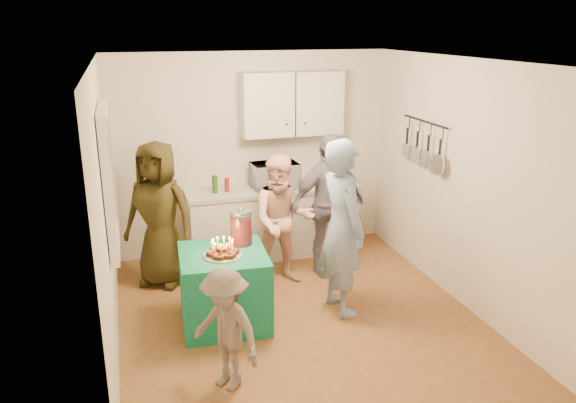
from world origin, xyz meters
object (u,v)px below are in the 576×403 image
object	(u,v)px
punch_jar	(241,228)
man_birthday	(342,228)
microwave	(275,175)
woman_back_right	(328,205)
woman_back_center	(282,221)
counter	(273,223)
party_table	(224,288)
woman_back_left	(159,214)
child_near_left	(226,330)

from	to	relation	value
punch_jar	man_birthday	size ratio (longest dim) A/B	0.18
microwave	woman_back_right	bearing A→B (deg)	-61.68
woman_back_center	counter	bearing A→B (deg)	91.14
party_table	microwave	bearing A→B (deg)	58.86
counter	party_table	distance (m)	1.86
woman_back_left	woman_back_center	xyz separation A→B (m)	(1.35, -0.40, -0.08)
woman_back_left	child_near_left	xyz separation A→B (m)	(0.35, -2.19, -0.31)
microwave	woman_back_center	world-z (taller)	woman_back_center
counter	woman_back_center	distance (m)	0.94
woman_back_right	child_near_left	xyz separation A→B (m)	(-1.60, -1.93, -0.32)
counter	woman_back_right	xyz separation A→B (m)	(0.48, -0.73, 0.43)
punch_jar	woman_back_center	size ratio (longest dim) A/B	0.22
microwave	party_table	size ratio (longest dim) A/B	0.68
woman_back_left	counter	bearing A→B (deg)	49.24
punch_jar	woman_back_center	bearing A→B (deg)	42.53
woman_back_right	child_near_left	world-z (taller)	woman_back_right
woman_back_center	child_near_left	size ratio (longest dim) A/B	1.44
counter	child_near_left	bearing A→B (deg)	-112.85
counter	woman_back_center	bearing A→B (deg)	-98.10
microwave	punch_jar	world-z (taller)	microwave
woman_back_left	woman_back_right	bearing A→B (deg)	23.89
punch_jar	man_birthday	distance (m)	1.03
woman_back_left	woman_back_right	world-z (taller)	woman_back_right
counter	child_near_left	distance (m)	2.89
woman_back_right	child_near_left	size ratio (longest dim) A/B	1.61
woman_back_left	woman_back_right	size ratio (longest dim) A/B	0.99
microwave	child_near_left	distance (m)	2.95
punch_jar	child_near_left	xyz separation A→B (m)	(-0.40, -1.25, -0.40)
microwave	counter	bearing A→B (deg)	176.39
man_birthday	child_near_left	size ratio (longest dim) A/B	1.74
party_table	punch_jar	world-z (taller)	punch_jar
woman_back_center	woman_back_right	world-z (taller)	woman_back_right
man_birthday	woman_back_center	bearing A→B (deg)	17.59
counter	child_near_left	xyz separation A→B (m)	(-1.12, -2.66, 0.10)
woman_back_center	child_near_left	xyz separation A→B (m)	(-1.00, -1.79, -0.23)
counter	microwave	xyz separation A→B (m)	(0.02, 0.00, 0.64)
microwave	woman_back_left	xyz separation A→B (m)	(-1.50, -0.47, -0.22)
child_near_left	party_table	bearing A→B (deg)	135.20
party_table	counter	bearing A→B (deg)	59.46
party_table	woman_back_left	xyz separation A→B (m)	(-0.53, 1.13, 0.47)
punch_jar	child_near_left	bearing A→B (deg)	-107.97
microwave	child_near_left	bearing A→B (deg)	-116.88
woman_back_left	punch_jar	bearing A→B (deg)	-19.76
party_table	woman_back_left	bearing A→B (deg)	115.15
woman_back_center	microwave	bearing A→B (deg)	89.68
woman_back_left	woman_back_right	distance (m)	1.97
microwave	party_table	world-z (taller)	microwave
punch_jar	woman_back_right	world-z (taller)	woman_back_right
man_birthday	woman_back_left	bearing A→B (deg)	46.77
party_table	woman_back_center	xyz separation A→B (m)	(0.82, 0.73, 0.39)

